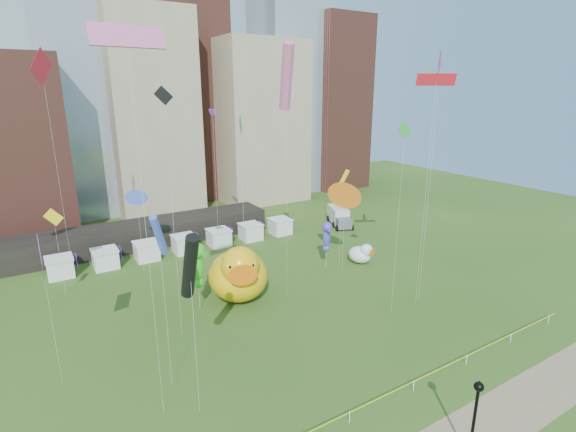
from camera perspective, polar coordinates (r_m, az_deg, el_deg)
ground at (r=32.01m, az=8.06°, el=-25.33°), size 160.00×160.00×0.00m
skyline at (r=81.09m, az=-19.49°, el=15.64°), size 101.00×23.00×68.00m
pavilion at (r=64.21m, az=-19.47°, el=-2.38°), size 38.00×6.00×3.20m
vendor_tents at (r=60.02m, az=-13.48°, el=-3.67°), size 33.24×2.80×2.40m
caution_tape at (r=31.56m, az=8.12°, el=-24.41°), size 50.00×0.06×0.90m
big_duck at (r=45.19m, az=-6.54°, el=-7.52°), size 8.18×9.29×6.52m
small_duck at (r=55.59m, az=9.63°, el=-4.92°), size 3.21×3.80×2.71m
seahorse_green at (r=42.94m, az=-11.85°, el=-5.93°), size 1.96×2.23×7.12m
seahorse_purple at (r=52.73m, az=5.16°, el=-2.43°), size 1.63×1.84×5.86m
lamppost at (r=29.43m, az=23.43°, el=-22.59°), size 0.57×0.57×5.47m
box_truck at (r=70.58m, az=6.75°, el=-0.01°), size 4.66×7.00×2.80m
kite_0 at (r=51.73m, az=-29.66°, el=16.34°), size 2.22×3.16×25.25m
kite_1 at (r=42.09m, az=-0.19°, el=17.84°), size 2.35×3.75×25.39m
kite_2 at (r=27.43m, az=-12.80°, el=-6.58°), size 0.97×2.87×13.13m
kite_3 at (r=42.08m, az=-6.23°, el=11.09°), size 0.73×2.01×19.05m
kite_4 at (r=51.34m, az=7.12°, el=4.47°), size 1.72×1.48×12.26m
kite_5 at (r=52.75m, az=-19.31°, el=2.31°), size 1.72×1.01×10.15m
kite_7 at (r=34.51m, az=-29.74°, el=-5.04°), size 0.04×3.83×11.86m
kite_9 at (r=26.05m, az=-20.42°, el=21.08°), size 4.00×0.86×24.51m
kite_10 at (r=35.73m, az=-15.90°, el=12.69°), size 1.33×0.72×21.49m
kite_11 at (r=40.03m, az=15.03°, el=9.47°), size 1.55×0.18×18.58m
kite_12 at (r=49.85m, az=-28.47°, el=-0.32°), size 1.83×0.59×9.73m
kite_13 at (r=30.43m, az=-16.62°, el=-2.51°), size 1.59×1.81×13.34m
kite_14 at (r=49.71m, az=7.51°, el=2.72°), size 1.32×2.98×11.11m
kite_15 at (r=55.76m, az=-9.90°, el=13.10°), size 0.61×2.43×18.82m
kite_16 at (r=42.67m, az=18.91°, el=16.46°), size 3.21×2.27×22.57m
kite_17 at (r=43.14m, az=19.51°, el=18.52°), size 1.68×1.58×24.58m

